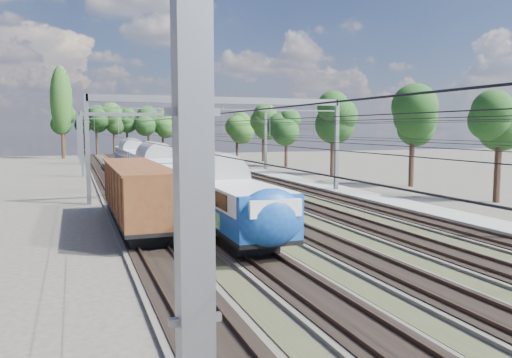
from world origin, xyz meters
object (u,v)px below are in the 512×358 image
object	(u,v)px
freight_boxcar	(136,191)
signal_near	(203,145)
emu_train	(155,162)
worker	(140,154)
signal_far	(199,142)

from	to	relation	value
freight_boxcar	signal_near	world-z (taller)	signal_near
emu_train	freight_boxcar	world-z (taller)	emu_train
worker	signal_far	distance (m)	19.41
emu_train	signal_far	distance (m)	37.39
worker	signal_far	world-z (taller)	signal_far
freight_boxcar	signal_near	distance (m)	36.14
signal_near	signal_far	xyz separation A→B (m)	(4.87, 22.42, -0.24)
freight_boxcar	signal_far	xyz separation A→B (m)	(17.73, 56.15, 1.47)
worker	signal_near	world-z (taller)	signal_near
freight_boxcar	signal_far	world-z (taller)	signal_far
freight_boxcar	worker	distance (m)	74.03
worker	signal_near	size ratio (longest dim) A/B	0.29
emu_train	signal_near	world-z (taller)	signal_near
emu_train	signal_near	xyz separation A→B (m)	(8.35, 12.54, 1.31)
freight_boxcar	worker	bearing A→B (deg)	82.75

